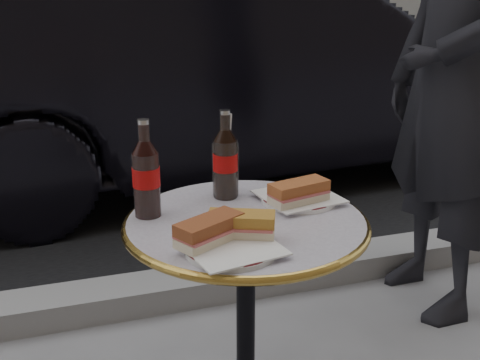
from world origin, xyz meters
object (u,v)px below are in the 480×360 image
object	(u,v)px
plate_right	(299,199)
pedestrian	(453,85)
parked_car	(230,69)
cola_bottle_right	(225,154)
plate_left	(231,249)
bistro_table	(246,343)
cola_bottle_left	(146,168)
cola_glass	(226,170)

from	to	relation	value
plate_right	pedestrian	world-z (taller)	pedestrian
parked_car	pedestrian	bearing A→B (deg)	-175.21
pedestrian	cola_bottle_right	bearing A→B (deg)	-68.02
plate_left	cola_bottle_right	distance (m)	0.37
parked_car	pedestrian	xyz separation A→B (m)	(0.30, -1.91, 0.20)
bistro_table	pedestrian	distance (m)	1.29
cola_bottle_right	pedestrian	bearing A→B (deg)	21.79
cola_bottle_left	plate_left	bearing A→B (deg)	-62.41
bistro_table	parked_car	bearing A→B (deg)	73.94
plate_right	cola_glass	distance (m)	0.22
plate_left	parked_car	xyz separation A→B (m)	(0.80, 2.65, -0.01)
plate_right	cola_glass	bearing A→B (deg)	149.67
cola_bottle_left	parked_car	world-z (taller)	parked_car
cola_glass	pedestrian	bearing A→B (deg)	21.29
bistro_table	cola_glass	xyz separation A→B (m)	(0.00, 0.18, 0.44)
bistro_table	parked_car	size ratio (longest dim) A/B	0.17
bistro_table	cola_bottle_right	world-z (taller)	cola_bottle_right
plate_right	cola_glass	xyz separation A→B (m)	(-0.18, 0.10, 0.07)
cola_bottle_right	plate_left	bearing A→B (deg)	-104.51
plate_right	cola_bottle_left	bearing A→B (deg)	176.68
plate_left	plate_right	size ratio (longest dim) A/B	1.01
plate_right	cola_bottle_left	world-z (taller)	cola_bottle_left
cola_bottle_left	pedestrian	xyz separation A→B (m)	(1.25, 0.48, 0.06)
cola_bottle_right	parked_car	xyz separation A→B (m)	(0.72, 2.31, -0.13)
plate_right	parked_car	world-z (taller)	parked_car
plate_right	cola_glass	size ratio (longest dim) A/B	1.37
cola_bottle_left	parked_car	bearing A→B (deg)	68.35
bistro_table	plate_left	xyz separation A→B (m)	(-0.09, -0.17, 0.37)
plate_right	parked_car	size ratio (longest dim) A/B	0.05
cola_bottle_left	pedestrian	bearing A→B (deg)	20.87
cola_bottle_left	cola_bottle_right	world-z (taller)	cola_bottle_left
bistro_table	plate_right	size ratio (longest dim) A/B	3.56
plate_left	parked_car	bearing A→B (deg)	73.10
plate_left	cola_glass	xyz separation A→B (m)	(0.09, 0.35, 0.07)
cola_bottle_left	plate_right	bearing A→B (deg)	-3.32
cola_bottle_left	cola_glass	size ratio (longest dim) A/B	1.67
plate_right	bistro_table	bearing A→B (deg)	-156.52
plate_left	pedestrian	xyz separation A→B (m)	(1.11, 0.74, 0.18)
plate_right	cola_bottle_left	distance (m)	0.43
cola_glass	parked_car	xyz separation A→B (m)	(0.71, 2.30, -0.08)
bistro_table	parked_car	distance (m)	2.61
parked_car	plate_left	bearing A→B (deg)	158.87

